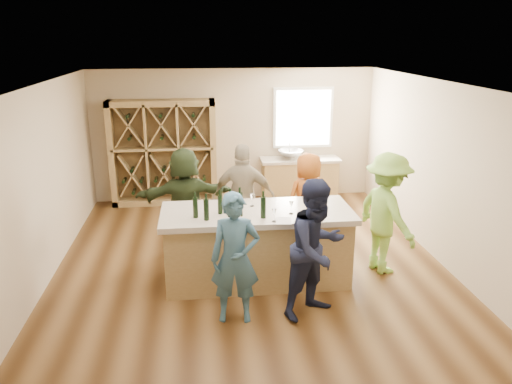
{
  "coord_description": "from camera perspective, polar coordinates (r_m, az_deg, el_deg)",
  "views": [
    {
      "loc": [
        -0.74,
        -7.07,
        3.47
      ],
      "look_at": [
        0.1,
        0.2,
        1.15
      ],
      "focal_mm": 35.0,
      "sensor_mm": 36.0,
      "label": 1
    }
  ],
  "objects": [
    {
      "name": "back_counter_top",
      "position": [
        10.81,
        5.04,
        3.7
      ],
      "size": [
        1.7,
        0.62,
        0.06
      ],
      "primitive_type": "cube",
      "color": "#B1A490",
      "rests_on": "back_counter_base"
    },
    {
      "name": "wine_rack",
      "position": [
        10.64,
        -10.55,
        4.41
      ],
      "size": [
        2.2,
        0.45,
        2.2
      ],
      "primitive_type": "cube",
      "color": "olive",
      "rests_on": "floor"
    },
    {
      "name": "ceiling",
      "position": [
        7.14,
        -0.63,
        12.6
      ],
      "size": [
        6.0,
        7.0,
        0.1
      ],
      "primitive_type": "cube",
      "color": "white",
      "rests_on": "ground"
    },
    {
      "name": "wall_back",
      "position": [
        10.85,
        -2.57,
        6.57
      ],
      "size": [
        6.0,
        0.1,
        2.8
      ],
      "primitive_type": "cube",
      "color": "tan",
      "rests_on": "ground"
    },
    {
      "name": "wine_glass_a",
      "position": [
        6.65,
        -1.75,
        -2.7
      ],
      "size": [
        0.07,
        0.07,
        0.17
      ],
      "primitive_type": "cone",
      "rotation": [
        0.0,
        0.0,
        0.03
      ],
      "color": "white",
      "rests_on": "tasting_counter_top"
    },
    {
      "name": "person_far_left",
      "position": [
        8.29,
        -8.07,
        -0.83
      ],
      "size": [
        1.67,
        0.74,
        1.75
      ],
      "primitive_type": "imported",
      "rotation": [
        0.0,
        0.0,
        3.24
      ],
      "color": "#263319",
      "rests_on": "floor"
    },
    {
      "name": "person_near_right",
      "position": [
        6.33,
        6.98,
        -6.45
      ],
      "size": [
        1.0,
        0.87,
        1.81
      ],
      "primitive_type": "imported",
      "rotation": [
        0.0,
        0.0,
        0.55
      ],
      "color": "#191E38",
      "rests_on": "floor"
    },
    {
      "name": "sink",
      "position": [
        10.74,
        4.01,
        4.32
      ],
      "size": [
        0.54,
        0.54,
        0.19
      ],
      "primitive_type": "imported",
      "color": "silver",
      "rests_on": "back_counter_top"
    },
    {
      "name": "person_far_right",
      "position": [
        8.5,
        5.96,
        -0.82
      ],
      "size": [
        0.88,
        0.68,
        1.6
      ],
      "primitive_type": "imported",
      "rotation": [
        0.0,
        0.0,
        3.39
      ],
      "color": "#994C19",
      "rests_on": "floor"
    },
    {
      "name": "wine_glass_b",
      "position": [
        6.64,
        2.08,
        -2.72
      ],
      "size": [
        0.08,
        0.08,
        0.17
      ],
      "primitive_type": "cone",
      "rotation": [
        0.0,
        0.0,
        -0.25
      ],
      "color": "white",
      "rests_on": "tasting_counter_top"
    },
    {
      "name": "window_pane",
      "position": [
        10.88,
        5.44,
        8.41
      ],
      "size": [
        1.18,
        0.01,
        1.18
      ],
      "primitive_type": "cube",
      "color": "white",
      "rests_on": "wall_back"
    },
    {
      "name": "wine_bottle_b",
      "position": [
        6.72,
        -5.7,
        -2.04
      ],
      "size": [
        0.08,
        0.08,
        0.29
      ],
      "primitive_type": "cylinder",
      "rotation": [
        0.0,
        0.0,
        -0.18
      ],
      "color": "black",
      "rests_on": "tasting_counter_top"
    },
    {
      "name": "person_near_left",
      "position": [
        6.19,
        -2.39,
        -7.6
      ],
      "size": [
        0.65,
        0.51,
        1.68
      ],
      "primitive_type": "imported",
      "rotation": [
        0.0,
        0.0,
        -0.1
      ],
      "color": "#335972",
      "rests_on": "floor"
    },
    {
      "name": "back_counter_base",
      "position": [
        10.92,
        4.98,
        1.36
      ],
      "size": [
        1.6,
        0.58,
        0.86
      ],
      "primitive_type": "cube",
      "color": "olive",
      "rests_on": "floor"
    },
    {
      "name": "wine_glass_d",
      "position": [
        6.95,
        4.05,
        -1.83
      ],
      "size": [
        0.07,
        0.07,
        0.17
      ],
      "primitive_type": "cone",
      "rotation": [
        0.0,
        0.0,
        0.1
      ],
      "color": "white",
      "rests_on": "tasting_counter_top"
    },
    {
      "name": "tasting_menu_b",
      "position": [
        6.71,
        3.14,
        -3.28
      ],
      "size": [
        0.23,
        0.3,
        0.0
      ],
      "primitive_type": "cube",
      "rotation": [
        0.0,
        0.0,
        -0.1
      ],
      "color": "white",
      "rests_on": "tasting_counter_top"
    },
    {
      "name": "tasting_counter_top",
      "position": [
        7.1,
        0.12,
        -2.44
      ],
      "size": [
        2.72,
        1.12,
        0.08
      ],
      "primitive_type": "cube",
      "color": "#B1A490",
      "rests_on": "tasting_counter_base"
    },
    {
      "name": "person_far_mid",
      "position": [
        8.26,
        -1.42,
        -0.59
      ],
      "size": [
        1.14,
        0.74,
        1.79
      ],
      "primitive_type": "imported",
      "rotation": [
        0.0,
        0.0,
        2.94
      ],
      "color": "gray",
      "rests_on": "floor"
    },
    {
      "name": "wine_bottle_e",
      "position": [
        6.84,
        -1.86,
        -1.43
      ],
      "size": [
        0.09,
        0.09,
        0.33
      ],
      "primitive_type": "cylinder",
      "rotation": [
        0.0,
        0.0,
        0.14
      ],
      "color": "black",
      "rests_on": "tasting_counter_top"
    },
    {
      "name": "wine_glass_c",
      "position": [
        6.73,
        6.86,
        -2.61
      ],
      "size": [
        0.08,
        0.08,
        0.16
      ],
      "primitive_type": "cone",
      "rotation": [
        0.0,
        0.0,
        0.41
      ],
      "color": "white",
      "rests_on": "tasting_counter_top"
    },
    {
      "name": "wall_right",
      "position": [
        8.29,
        20.89,
        1.94
      ],
      "size": [
        0.1,
        7.0,
        2.8
      ],
      "primitive_type": "cube",
      "color": "tan",
      "rests_on": "ground"
    },
    {
      "name": "wine_bottle_d",
      "position": [
        6.81,
        -2.94,
        -1.54
      ],
      "size": [
        0.09,
        0.09,
        0.32
      ],
      "primitive_type": "cylinder",
      "rotation": [
        0.0,
        0.0,
        -0.14
      ],
      "color": "black",
      "rests_on": "tasting_counter_top"
    },
    {
      "name": "wine_glass_f",
      "position": [
        7.24,
        -0.46,
        -0.95
      ],
      "size": [
        0.07,
        0.07,
        0.18
      ],
      "primitive_type": "cone",
      "color": "white",
      "rests_on": "tasting_counter_top"
    },
    {
      "name": "floor",
      "position": [
        7.94,
        -0.56,
        -8.75
      ],
      "size": [
        6.0,
        7.0,
        0.1
      ],
      "primitive_type": "cube",
      "color": "brown",
      "rests_on": "ground"
    },
    {
      "name": "faucet",
      "position": [
        10.9,
        3.85,
        4.83
      ],
      "size": [
        0.02,
        0.02,
        0.3
      ],
      "primitive_type": "cylinder",
      "color": "silver",
      "rests_on": "back_counter_top"
    },
    {
      "name": "wine_glass_e",
      "position": [
        7.03,
        7.76,
        -1.75
      ],
      "size": [
        0.08,
        0.08,
        0.17
      ],
      "primitive_type": "cone",
      "rotation": [
        0.0,
        0.0,
        -0.28
      ],
      "color": "white",
      "rests_on": "tasting_counter_top"
    },
    {
      "name": "wall_front",
      "position": [
        4.15,
        4.67,
        -12.4
      ],
      "size": [
        6.0,
        0.1,
        2.8
      ],
      "primitive_type": "cube",
      "color": "tan",
      "rests_on": "ground"
    },
    {
      "name": "tasting_menu_c",
      "position": [
        6.92,
        7.22,
        -2.76
      ],
      "size": [
        0.31,
        0.37,
        0.0
      ],
      "primitive_type": "cube",
      "rotation": [
        0.0,
        0.0,
        -0.31
      ],
      "color": "white",
      "rests_on": "tasting_counter_top"
    },
    {
      "name": "window_frame",
      "position": [
        10.91,
        5.4,
        8.44
      ],
      "size": [
        1.3,
        0.06,
        1.3
      ],
      "primitive_type": "cube",
      "color": "white",
      "rests_on": "wall_back"
    },
    {
      "name": "person_server",
      "position": [
        7.69,
        14.68,
        -2.38
      ],
      "size": [
        0.88,
        1.3,
        1.84
      ],
      "primitive_type": "imported",
      "rotation": [
        0.0,
        0.0,
        1.87
      ],
      "color": "#8CC64C",
      "rests_on": "floor"
    },
    {
      "name": "wine_bottle_c",
      "position": [
        6.94,
        -4.13,
        -1.43
      ],
      "size": [
        0.09,
        0.09,
        0.27
      ],
      "primitive_type": "cylinder",
      "rotation": [
        0.0,
        0.0,
        0.37
      ],
      "color": "black",
      "rests_on": "tasting_counter_top"
    },
    {
      "name": "wine_bottle_f",
      "position": [
        6.76,
        0.84,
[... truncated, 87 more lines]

